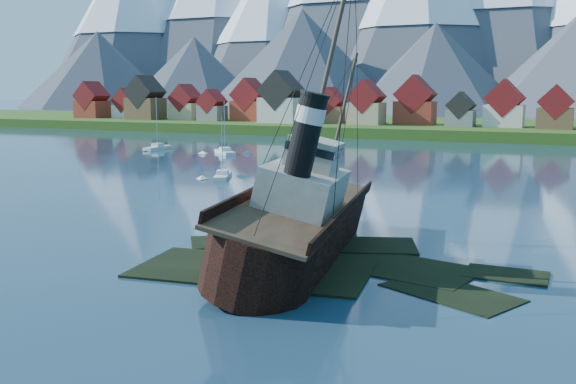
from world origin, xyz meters
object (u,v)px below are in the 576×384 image
at_px(sailboat_b, 158,148).
at_px(tugboat_wreck, 299,217).
at_px(sailboat_c, 225,153).
at_px(sailboat_a, 223,176).

bearing_deg(sailboat_b, tugboat_wreck, -48.72).
height_order(tugboat_wreck, sailboat_c, tugboat_wreck).
distance_m(tugboat_wreck, sailboat_c, 87.16).
distance_m(sailboat_b, sailboat_c, 19.32).
height_order(sailboat_a, sailboat_c, sailboat_c).
bearing_deg(sailboat_c, sailboat_b, 128.45).
height_order(tugboat_wreck, sailboat_b, tugboat_wreck).
bearing_deg(sailboat_c, tugboat_wreck, -101.35).
bearing_deg(tugboat_wreck, sailboat_c, 114.64).
bearing_deg(sailboat_a, sailboat_b, 113.88).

